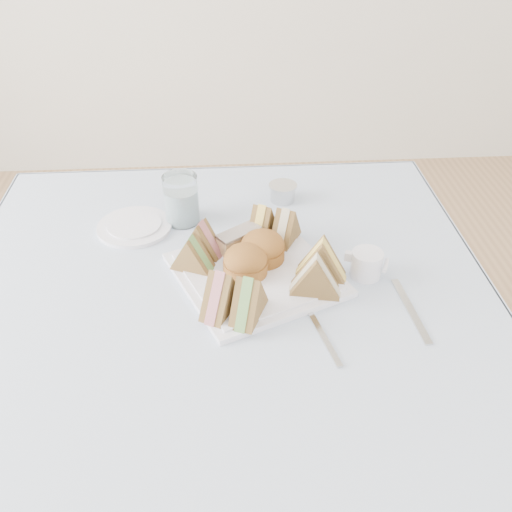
{
  "coord_description": "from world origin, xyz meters",
  "views": [
    {
      "loc": [
        0.01,
        -0.82,
        1.43
      ],
      "look_at": [
        0.06,
        0.05,
        0.8
      ],
      "focal_mm": 40.0,
      "sensor_mm": 36.0,
      "label": 1
    }
  ],
  "objects": [
    {
      "name": "table",
      "position": [
        0.0,
        0.0,
        0.37
      ],
      "size": [
        0.9,
        0.9,
        0.74
      ],
      "primitive_type": "cube",
      "color": "brown",
      "rests_on": "floor"
    },
    {
      "name": "sandwich_br_a",
      "position": [
        0.13,
        0.15,
        0.8
      ],
      "size": [
        0.08,
        0.1,
        0.08
      ],
      "primitive_type": null,
      "rotation": [
        0.0,
        0.0,
        -2.06
      ],
      "color": "brown",
      "rests_on": "serving_plate"
    },
    {
      "name": "water_glass",
      "position": [
        -0.08,
        0.26,
        0.8
      ],
      "size": [
        0.08,
        0.08,
        0.11
      ],
      "primitive_type": "cylinder",
      "rotation": [
        0.0,
        0.0,
        0.07
      ],
      "color": "white",
      "rests_on": "tablecloth"
    },
    {
      "name": "sandwich_fl_a",
      "position": [
        -0.0,
        -0.06,
        0.8
      ],
      "size": [
        0.08,
        0.1,
        0.08
      ],
      "primitive_type": null,
      "rotation": [
        0.0,
        0.0,
        1.06
      ],
      "color": "brown",
      "rests_on": "serving_plate"
    },
    {
      "name": "knife",
      "position": [
        0.33,
        -0.07,
        0.75
      ],
      "size": [
        0.03,
        0.18,
        0.0
      ],
      "primitive_type": "cube",
      "rotation": [
        0.0,
        0.0,
        0.07
      ],
      "color": "beige",
      "rests_on": "tablecloth"
    },
    {
      "name": "floor",
      "position": [
        0.0,
        0.0,
        0.0
      ],
      "size": [
        4.0,
        4.0,
        0.0
      ],
      "primitive_type": "plane",
      "color": "#9E7751",
      "rests_on": "ground"
    },
    {
      "name": "creamer_jug",
      "position": [
        0.28,
        0.04,
        0.77
      ],
      "size": [
        0.08,
        0.08,
        0.05
      ],
      "primitive_type": "cylinder",
      "rotation": [
        0.0,
        0.0,
        -0.39
      ],
      "color": "white",
      "rests_on": "tablecloth"
    },
    {
      "name": "sandwich_fr_b",
      "position": [
        0.17,
        -0.02,
        0.8
      ],
      "size": [
        0.1,
        0.06,
        0.08
      ],
      "primitive_type": null,
      "rotation": [
        0.0,
        0.0,
        -0.2
      ],
      "color": "brown",
      "rests_on": "serving_plate"
    },
    {
      "name": "sandwich_bl_b",
      "position": [
        -0.04,
        0.11,
        0.8
      ],
      "size": [
        0.09,
        0.08,
        0.08
      ],
      "primitive_type": null,
      "rotation": [
        0.0,
        0.0,
        2.65
      ],
      "color": "brown",
      "rests_on": "serving_plate"
    },
    {
      "name": "scone_left",
      "position": [
        0.04,
        0.04,
        0.79
      ],
      "size": [
        0.11,
        0.11,
        0.06
      ],
      "primitive_type": "cylinder",
      "rotation": [
        0.0,
        0.0,
        0.38
      ],
      "color": "#A3652A",
      "rests_on": "serving_plate"
    },
    {
      "name": "pastry_slice",
      "position": [
        0.03,
        0.13,
        0.78
      ],
      "size": [
        0.09,
        0.08,
        0.04
      ],
      "primitive_type": "cube",
      "rotation": [
        0.0,
        0.0,
        0.62
      ],
      "color": "beige",
      "rests_on": "serving_plate"
    },
    {
      "name": "fork",
      "position": [
        0.16,
        -0.11,
        0.75
      ],
      "size": [
        0.05,
        0.18,
        0.0
      ],
      "primitive_type": "cube",
      "rotation": [
        0.0,
        0.0,
        0.22
      ],
      "color": "beige",
      "rests_on": "tablecloth"
    },
    {
      "name": "sandwich_br_b",
      "position": [
        0.08,
        0.17,
        0.8
      ],
      "size": [
        0.07,
        0.09,
        0.08
      ],
      "primitive_type": null,
      "rotation": [
        0.0,
        0.0,
        -2.04
      ],
      "color": "brown",
      "rests_on": "serving_plate"
    },
    {
      "name": "sandwich_fl_b",
      "position": [
        0.04,
        -0.07,
        0.8
      ],
      "size": [
        0.08,
        0.1,
        0.08
      ],
      "primitive_type": null,
      "rotation": [
        0.0,
        0.0,
        1.16
      ],
      "color": "brown",
      "rests_on": "serving_plate"
    },
    {
      "name": "tea_strainer",
      "position": [
        0.15,
        0.33,
        0.76
      ],
      "size": [
        0.07,
        0.07,
        0.04
      ],
      "primitive_type": "cylinder",
      "rotation": [
        0.0,
        0.0,
        0.04
      ],
      "color": "beige",
      "rests_on": "tablecloth"
    },
    {
      "name": "tablecloth",
      "position": [
        0.0,
        0.0,
        0.74
      ],
      "size": [
        1.02,
        1.02,
        0.01
      ],
      "primitive_type": "cube",
      "color": "white",
      "rests_on": "table"
    },
    {
      "name": "serving_plate",
      "position": [
        0.06,
        0.05,
        0.75
      ],
      "size": [
        0.37,
        0.37,
        0.01
      ],
      "primitive_type": "cube",
      "rotation": [
        0.0,
        0.0,
        0.41
      ],
      "color": "white",
      "rests_on": "tablecloth"
    },
    {
      "name": "sandwich_fr_a",
      "position": [
        0.18,
        0.03,
        0.8
      ],
      "size": [
        0.1,
        0.07,
        0.08
      ],
      "primitive_type": null,
      "rotation": [
        0.0,
        0.0,
        -0.26
      ],
      "color": "brown",
      "rests_on": "serving_plate"
    },
    {
      "name": "scone_right",
      "position": [
        0.08,
        0.09,
        0.79
      ],
      "size": [
        0.12,
        0.12,
        0.06
      ],
      "primitive_type": "cylinder",
      "rotation": [
        0.0,
        0.0,
        0.61
      ],
      "color": "#A3652A",
      "rests_on": "serving_plate"
    },
    {
      "name": "sandwich_bl_a",
      "position": [
        -0.06,
        0.07,
        0.8
      ],
      "size": [
        0.09,
        0.07,
        0.07
      ],
      "primitive_type": null,
      "rotation": [
        0.0,
        0.0,
        2.73
      ],
      "color": "brown",
      "rests_on": "serving_plate"
    },
    {
      "name": "side_plate",
      "position": [
        -0.19,
        0.23,
        0.75
      ],
      "size": [
        0.21,
        0.21,
        0.01
      ],
      "primitive_type": "cylinder",
      "rotation": [
        0.0,
        0.0,
        -0.41
      ],
      "color": "white",
      "rests_on": "tablecloth"
    }
  ]
}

